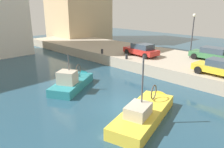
{
  "coord_description": "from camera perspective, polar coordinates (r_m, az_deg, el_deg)",
  "views": [
    {
      "loc": [
        -10.32,
        -9.44,
        6.88
      ],
      "look_at": [
        2.32,
        3.23,
        1.2
      ],
      "focal_mm": 34.84,
      "sensor_mm": 36.0,
      "label": 1
    }
  ],
  "objects": [
    {
      "name": "parked_car_green",
      "position": [
        25.81,
        24.75,
        4.89
      ],
      "size": [
        2.07,
        4.31,
        1.4
      ],
      "color": "#387547",
      "rests_on": "quay_wall"
    },
    {
      "name": "water_surface",
      "position": [
        15.59,
        2.38,
        -8.6
      ],
      "size": [
        80.0,
        80.0,
        0.0
      ],
      "primitive_type": "plane",
      "color": "navy",
      "rests_on": "ground"
    },
    {
      "name": "parked_car_yellow",
      "position": [
        20.3,
        26.67,
        1.52
      ],
      "size": [
        2.07,
        4.41,
        1.39
      ],
      "color": "gold",
      "rests_on": "quay_wall"
    },
    {
      "name": "quay_streetlamp",
      "position": [
        25.82,
        20.49,
        11.13
      ],
      "size": [
        0.36,
        0.36,
        4.83
      ],
      "color": "#38383D",
      "rests_on": "quay_wall"
    },
    {
      "name": "parked_car_red",
      "position": [
        25.75,
        7.71,
        6.38
      ],
      "size": [
        2.27,
        4.42,
        1.46
      ],
      "color": "red",
      "rests_on": "quay_wall"
    },
    {
      "name": "fishing_boat_teal",
      "position": [
        19.49,
        -9.95,
        -2.88
      ],
      "size": [
        6.01,
        4.52,
        4.02
      ],
      "color": "teal",
      "rests_on": "ground"
    },
    {
      "name": "fishing_boat_yellow",
      "position": [
        14.32,
        8.82,
        -10.91
      ],
      "size": [
        7.21,
        3.71,
        5.14
      ],
      "color": "gold",
      "rests_on": "ground"
    },
    {
      "name": "quay_wall",
      "position": [
        24.59,
        20.93,
        1.62
      ],
      "size": [
        9.0,
        56.0,
        1.2
      ],
      "primitive_type": "cube",
      "color": "#ADA08C",
      "rests_on": "ground"
    },
    {
      "name": "mooring_bollard_mid",
      "position": [
        24.08,
        3.83,
        4.59
      ],
      "size": [
        0.28,
        0.28,
        0.55
      ],
      "primitive_type": "cylinder",
      "color": "#2D2D33",
      "rests_on": "quay_wall"
    },
    {
      "name": "mooring_bollard_north",
      "position": [
        26.82,
        -2.62,
        5.96
      ],
      "size": [
        0.28,
        0.28,
        0.55
      ],
      "primitive_type": "cylinder",
      "color": "#2D2D33",
      "rests_on": "quay_wall"
    }
  ]
}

